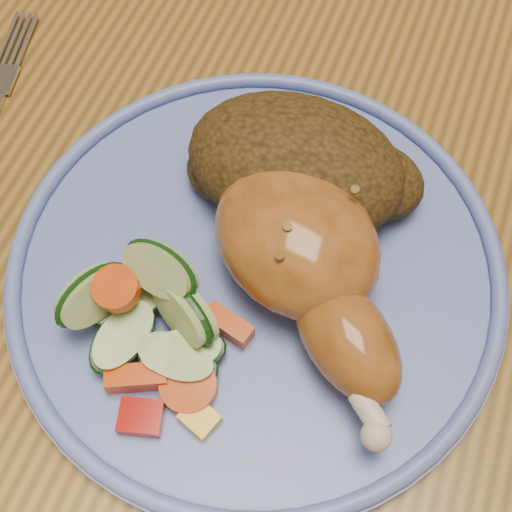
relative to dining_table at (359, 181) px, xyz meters
name	(u,v)px	position (x,y,z in m)	size (l,w,h in m)	color
ground	(307,409)	(0.00, 0.00, -0.67)	(4.00, 4.00, 0.00)	brown
dining_table	(359,181)	(0.00, 0.00, 0.00)	(0.90, 1.40, 0.75)	olive
plate	(256,272)	(-0.03, -0.15, 0.09)	(0.30, 0.30, 0.01)	#576DBA
plate_rim	(256,264)	(-0.03, -0.15, 0.10)	(0.30, 0.30, 0.01)	#576DBA
chicken_leg	(308,262)	(0.00, -0.15, 0.12)	(0.16, 0.16, 0.06)	#9F5D21
rice_pilaf	(300,167)	(-0.03, -0.08, 0.12)	(0.15, 0.10, 0.06)	#422D10
vegetable_pile	(152,325)	(-0.07, -0.21, 0.11)	(0.12, 0.11, 0.05)	#A50A05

